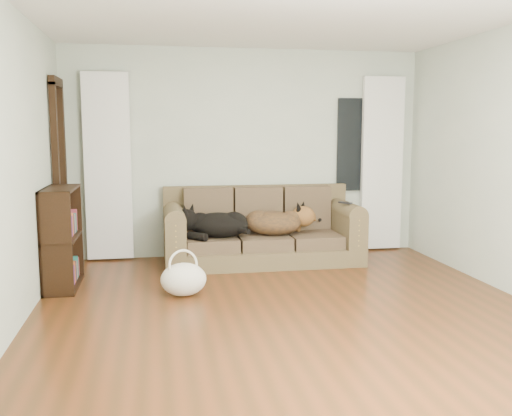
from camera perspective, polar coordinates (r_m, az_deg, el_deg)
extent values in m
plane|color=#432610|center=(5.07, 3.59, -10.55)|extent=(5.00, 5.00, 0.00)
plane|color=white|center=(4.91, 3.86, 19.61)|extent=(5.00, 5.00, 0.00)
cube|color=beige|center=(7.26, -1.03, 5.50)|extent=(4.50, 0.04, 2.60)
cube|color=beige|center=(4.80, -23.40, 3.65)|extent=(0.04, 5.00, 2.60)
cube|color=white|center=(7.12, -14.59, 4.00)|extent=(0.55, 0.08, 2.25)
cube|color=white|center=(7.69, 12.47, 4.33)|extent=(0.55, 0.08, 2.25)
cube|color=black|center=(7.60, 9.92, 6.25)|extent=(0.50, 0.03, 1.20)
cube|color=black|center=(6.82, -18.99, 2.82)|extent=(0.07, 0.60, 2.10)
cube|color=#4A4024|center=(6.86, 0.63, -1.78)|extent=(2.33, 1.01, 0.95)
ellipsoid|color=black|center=(6.68, -4.10, -1.79)|extent=(0.82, 0.70, 0.30)
ellipsoid|color=black|center=(6.83, 2.05, -1.48)|extent=(0.83, 0.70, 0.31)
cube|color=black|center=(6.89, 8.92, 0.52)|extent=(0.14, 0.19, 0.02)
ellipsoid|color=beige|center=(5.59, -7.26, -7.11)|extent=(0.45, 0.35, 0.32)
cube|color=black|center=(6.12, -18.83, -2.91)|extent=(0.31, 0.82, 1.02)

